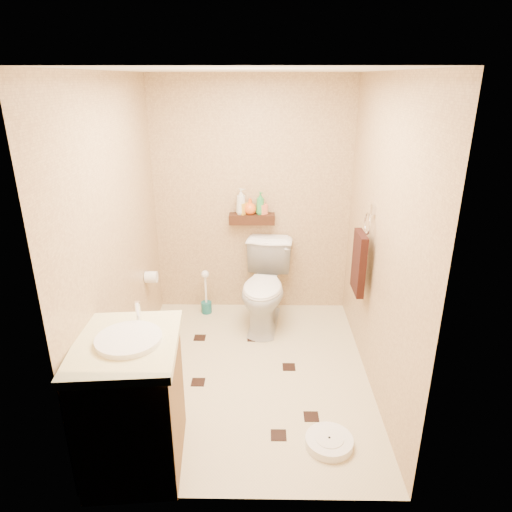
{
  "coord_description": "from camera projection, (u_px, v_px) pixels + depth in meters",
  "views": [
    {
      "loc": [
        0.11,
        -3.26,
        2.36
      ],
      "look_at": [
        0.05,
        0.25,
        0.98
      ],
      "focal_mm": 32.0,
      "sensor_mm": 36.0,
      "label": 1
    }
  ],
  "objects": [
    {
      "name": "ground",
      "position": [
        249.0,
        373.0,
        3.9
      ],
      "size": [
        2.5,
        2.5,
        0.0
      ],
      "primitive_type": "plane",
      "color": "#C8B493",
      "rests_on": "ground"
    },
    {
      "name": "wall_back",
      "position": [
        252.0,
        199.0,
        4.62
      ],
      "size": [
        2.0,
        0.04,
        2.4
      ],
      "primitive_type": "cube",
      "color": "tan",
      "rests_on": "ground"
    },
    {
      "name": "wall_front",
      "position": [
        241.0,
        324.0,
        2.29
      ],
      "size": [
        2.0,
        0.04,
        2.4
      ],
      "primitive_type": "cube",
      "color": "tan",
      "rests_on": "ground"
    },
    {
      "name": "wall_left",
      "position": [
        117.0,
        240.0,
        3.47
      ],
      "size": [
        0.04,
        2.5,
        2.4
      ],
      "primitive_type": "cube",
      "color": "tan",
      "rests_on": "ground"
    },
    {
      "name": "wall_right",
      "position": [
        380.0,
        241.0,
        3.44
      ],
      "size": [
        0.04,
        2.5,
        2.4
      ],
      "primitive_type": "cube",
      "color": "tan",
      "rests_on": "ground"
    },
    {
      "name": "ceiling",
      "position": [
        247.0,
        70.0,
        3.02
      ],
      "size": [
        2.0,
        2.5,
        0.02
      ],
      "primitive_type": "cube",
      "color": "silver",
      "rests_on": "wall_back"
    },
    {
      "name": "wall_shelf",
      "position": [
        252.0,
        219.0,
        4.61
      ],
      "size": [
        0.46,
        0.14,
        0.1
      ],
      "primitive_type": "cube",
      "color": "#3D1B10",
      "rests_on": "wall_back"
    },
    {
      "name": "floor_accents",
      "position": [
        252.0,
        375.0,
        3.86
      ],
      "size": [
        1.08,
        1.39,
        0.01
      ],
      "color": "black",
      "rests_on": "ground"
    },
    {
      "name": "toilet",
      "position": [
        265.0,
        287.0,
        4.51
      ],
      "size": [
        0.57,
        0.87,
        0.84
      ],
      "primitive_type": "imported",
      "rotation": [
        0.0,
        0.0,
        -0.13
      ],
      "color": "white",
      "rests_on": "ground"
    },
    {
      "name": "vanity",
      "position": [
        133.0,
        401.0,
        2.85
      ],
      "size": [
        0.67,
        0.79,
        1.04
      ],
      "rotation": [
        0.0,
        0.0,
        0.09
      ],
      "color": "brown",
      "rests_on": "ground"
    },
    {
      "name": "bathroom_scale",
      "position": [
        329.0,
        442.0,
        3.12
      ],
      "size": [
        0.38,
        0.38,
        0.07
      ],
      "rotation": [
        0.0,
        0.0,
        0.18
      ],
      "color": "white",
      "rests_on": "ground"
    },
    {
      "name": "toilet_brush",
      "position": [
        206.0,
        298.0,
        4.84
      ],
      "size": [
        0.11,
        0.11,
        0.49
      ],
      "color": "#185F61",
      "rests_on": "ground"
    },
    {
      "name": "towel_ring",
      "position": [
        360.0,
        260.0,
        3.77
      ],
      "size": [
        0.12,
        0.3,
        0.76
      ],
      "color": "silver",
      "rests_on": "wall_right"
    },
    {
      "name": "toilet_paper",
      "position": [
        151.0,
        277.0,
        4.29
      ],
      "size": [
        0.12,
        0.11,
        0.12
      ],
      "color": "white",
      "rests_on": "wall_left"
    },
    {
      "name": "bottle_a",
      "position": [
        241.0,
        201.0,
        4.55
      ],
      "size": [
        0.13,
        0.13,
        0.26
      ],
      "primitive_type": "imported",
      "rotation": [
        0.0,
        0.0,
        1.23
      ],
      "color": "silver",
      "rests_on": "wall_shelf"
    },
    {
      "name": "bottle_b",
      "position": [
        242.0,
        205.0,
        4.56
      ],
      "size": [
        0.11,
        0.11,
        0.18
      ],
      "primitive_type": "imported",
      "rotation": [
        0.0,
        0.0,
        5.63
      ],
      "color": "gold",
      "rests_on": "wall_shelf"
    },
    {
      "name": "bottle_c",
      "position": [
        250.0,
        206.0,
        4.56
      ],
      "size": [
        0.14,
        0.14,
        0.16
      ],
      "primitive_type": "imported",
      "rotation": [
        0.0,
        0.0,
        0.14
      ],
      "color": "#E15C1A",
      "rests_on": "wall_shelf"
    },
    {
      "name": "bottle_d",
      "position": [
        260.0,
        203.0,
        4.55
      ],
      "size": [
        0.12,
        0.12,
        0.23
      ],
      "primitive_type": "imported",
      "rotation": [
        0.0,
        0.0,
        0.69
      ],
      "color": "#2F8D46",
      "rests_on": "wall_shelf"
    },
    {
      "name": "bottle_e",
      "position": [
        263.0,
        207.0,
        4.56
      ],
      "size": [
        0.1,
        0.1,
        0.15
      ],
      "primitive_type": "imported",
      "rotation": [
        0.0,
        0.0,
        3.78
      ],
      "color": "#F27B50",
      "rests_on": "wall_shelf"
    }
  ]
}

